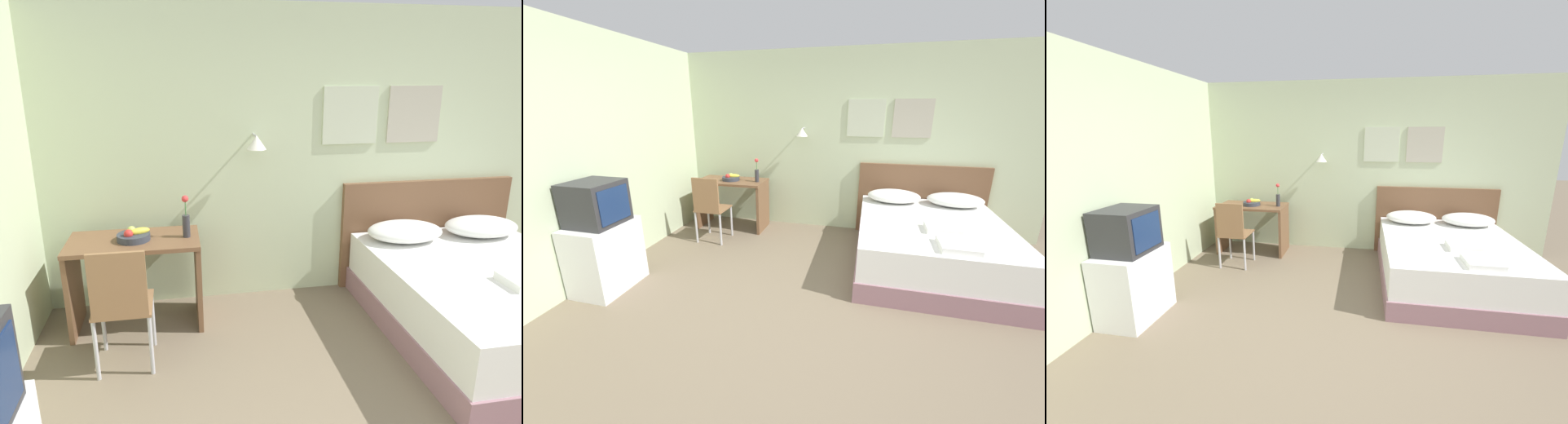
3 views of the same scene
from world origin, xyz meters
TOP-DOWN VIEW (x-y plane):
  - ground_plane at (0.00, 0.00)m, footprint 24.00×24.00m
  - wall_back at (0.01, 2.62)m, footprint 5.64×0.31m
  - wall_left at (-2.45, -0.20)m, footprint 0.06×5.60m
  - bed at (1.21, 1.52)m, footprint 1.65×2.04m
  - headboard at (1.21, 2.57)m, footprint 1.77×0.06m
  - pillow_left at (0.81, 2.25)m, footprint 0.71×0.48m
  - pillow_right at (1.60, 2.25)m, footprint 0.71×0.48m
  - folded_towel_near_foot at (1.25, 1.21)m, footprint 0.34×0.28m
  - folded_towel_mid_bed at (1.31, 0.76)m, footprint 0.34×0.35m
  - desk at (-1.61, 2.20)m, footprint 1.06×0.57m
  - desk_chair at (-1.67, 1.54)m, footprint 0.41×0.41m
  - fruit_bowl at (-1.61, 2.18)m, footprint 0.27×0.27m
  - flower_vase at (-1.18, 2.18)m, footprint 0.06×0.06m
  - tv_stand at (-2.17, 0.15)m, footprint 0.47×0.66m
  - television at (-2.17, 0.15)m, footprint 0.46×0.48m

SIDE VIEW (x-z plane):
  - ground_plane at x=0.00m, z-range 0.00..0.00m
  - bed at x=1.21m, z-range 0.00..0.58m
  - tv_stand at x=-2.17m, z-range 0.00..0.72m
  - desk at x=-1.61m, z-range 0.14..0.91m
  - headboard at x=1.21m, z-range 0.00..1.06m
  - desk_chair at x=-1.67m, z-range 0.08..1.03m
  - folded_towel_near_foot at x=1.25m, z-range 0.58..0.64m
  - folded_towel_mid_bed at x=1.31m, z-range 0.58..0.64m
  - pillow_left at x=0.81m, z-range 0.58..0.75m
  - pillow_right at x=1.60m, z-range 0.58..0.75m
  - fruit_bowl at x=-1.61m, z-range 0.75..0.86m
  - flower_vase at x=-1.18m, z-range 0.73..1.09m
  - television at x=-2.17m, z-range 0.72..1.16m
  - wall_left at x=-2.45m, z-range 0.00..2.65m
  - wall_back at x=0.01m, z-range 0.01..2.66m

